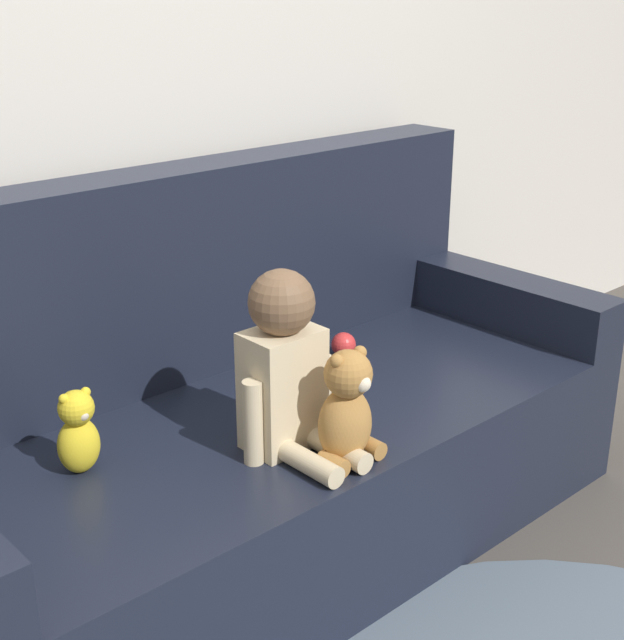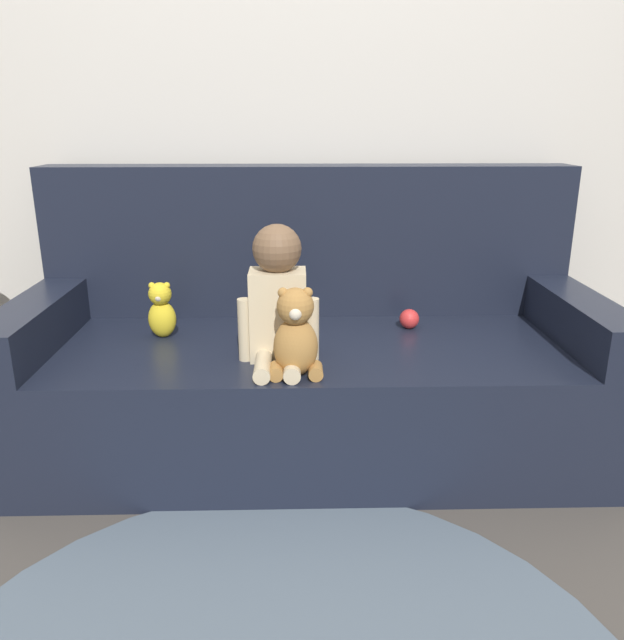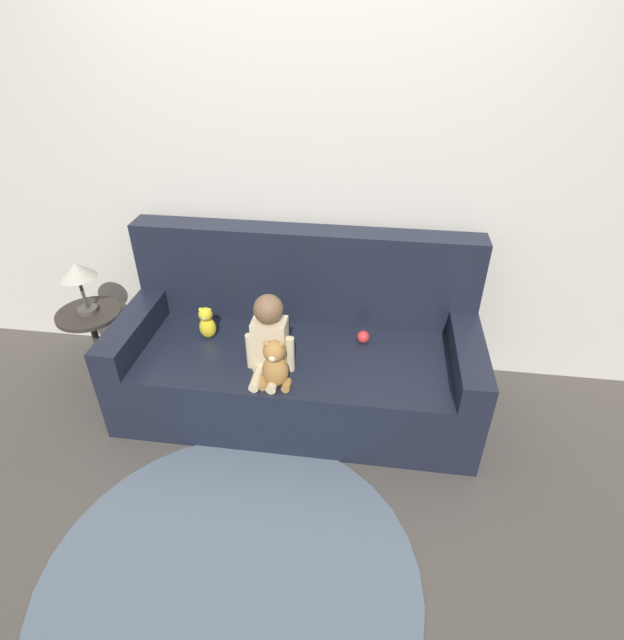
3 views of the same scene
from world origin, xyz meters
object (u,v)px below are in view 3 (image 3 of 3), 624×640
object	(u,v)px
person_baby	(269,337)
side_table	(84,296)
couch	(299,352)
teddy_bear_brown	(275,365)
plush_toy_side	(207,323)
toy_ball	(363,337)

from	to	relation	value
person_baby	side_table	world-z (taller)	person_baby
couch	person_baby	distance (m)	0.41
teddy_bear_brown	couch	bearing A→B (deg)	82.76
teddy_bear_brown	side_table	size ratio (longest dim) A/B	0.35
teddy_bear_brown	plush_toy_side	bearing A→B (deg)	142.30
plush_toy_side	toy_ball	size ratio (longest dim) A/B	2.77
teddy_bear_brown	person_baby	bearing A→B (deg)	111.24
plush_toy_side	toy_ball	xyz separation A→B (m)	(0.90, 0.08, -0.06)
toy_ball	teddy_bear_brown	bearing A→B (deg)	-133.72
person_baby	toy_ball	world-z (taller)	person_baby
person_baby	plush_toy_side	distance (m)	0.49
side_table	teddy_bear_brown	bearing A→B (deg)	-19.85
couch	teddy_bear_brown	distance (m)	0.47
toy_ball	side_table	size ratio (longest dim) A/B	0.09
couch	side_table	xyz separation A→B (m)	(-1.32, 0.05, 0.25)
person_baby	plush_toy_side	size ratio (longest dim) A/B	2.16
teddy_bear_brown	toy_ball	distance (m)	0.62
side_table	toy_ball	bearing A→B (deg)	-0.52
couch	plush_toy_side	distance (m)	0.56
couch	side_table	world-z (taller)	couch
person_baby	side_table	bearing A→B (deg)	165.50
person_baby	toy_ball	size ratio (longest dim) A/B	5.98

